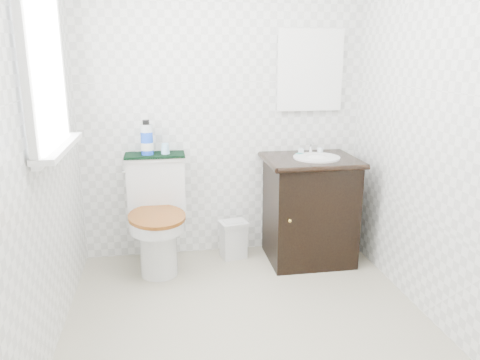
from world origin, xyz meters
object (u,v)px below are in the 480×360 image
object	(u,v)px
toilet	(158,221)
vanity	(310,207)
trash_bin	(233,239)
cup	(165,149)
mouthwash_bottle	(147,139)

from	to	relation	value
toilet	vanity	size ratio (longest dim) A/B	0.91
toilet	trash_bin	size ratio (longest dim) A/B	2.79
toilet	vanity	xyz separation A→B (m)	(1.16, -0.06, 0.07)
toilet	vanity	bearing A→B (deg)	-3.07
trash_bin	cup	bearing A→B (deg)	174.29
toilet	cup	bearing A→B (deg)	54.47
mouthwash_bottle	toilet	bearing A→B (deg)	-64.46
trash_bin	mouthwash_bottle	world-z (taller)	mouthwash_bottle
mouthwash_bottle	cup	world-z (taller)	mouthwash_bottle
mouthwash_bottle	trash_bin	bearing A→B (deg)	-4.14
toilet	mouthwash_bottle	size ratio (longest dim) A/B	3.24
cup	vanity	bearing A→B (deg)	-9.15
trash_bin	cup	xyz separation A→B (m)	(-0.50, 0.05, 0.74)
trash_bin	mouthwash_bottle	size ratio (longest dim) A/B	1.16
toilet	trash_bin	xyz separation A→B (m)	(0.58, 0.06, -0.21)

